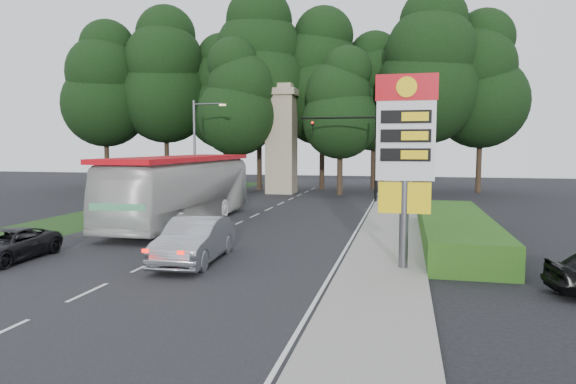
% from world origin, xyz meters
% --- Properties ---
extents(ground, '(120.00, 120.00, 0.00)m').
position_xyz_m(ground, '(0.00, 0.00, 0.00)').
color(ground, black).
rests_on(ground, ground).
extents(road_surface, '(14.00, 80.00, 0.02)m').
position_xyz_m(road_surface, '(0.00, 12.00, 0.01)').
color(road_surface, black).
rests_on(road_surface, ground).
extents(sidewalk_right, '(3.00, 80.00, 0.12)m').
position_xyz_m(sidewalk_right, '(8.50, 12.00, 0.06)').
color(sidewalk_right, gray).
rests_on(sidewalk_right, ground).
extents(grass_verge_left, '(5.00, 50.00, 0.02)m').
position_xyz_m(grass_verge_left, '(-9.50, 18.00, 0.01)').
color(grass_verge_left, '#193814').
rests_on(grass_verge_left, ground).
extents(hedge, '(3.00, 14.00, 1.20)m').
position_xyz_m(hedge, '(11.50, 8.00, 0.60)').
color(hedge, '#294D14').
rests_on(hedge, ground).
extents(gas_station_pylon, '(2.10, 0.45, 6.85)m').
position_xyz_m(gas_station_pylon, '(9.20, 1.99, 4.45)').
color(gas_station_pylon, '#59595E').
rests_on(gas_station_pylon, ground).
extents(traffic_signal_mast, '(6.10, 0.35, 7.20)m').
position_xyz_m(traffic_signal_mast, '(5.68, 24.00, 4.67)').
color(traffic_signal_mast, black).
rests_on(traffic_signal_mast, ground).
extents(streetlight_signs, '(2.75, 0.98, 8.00)m').
position_xyz_m(streetlight_signs, '(-6.99, 22.01, 4.44)').
color(streetlight_signs, '#59595E').
rests_on(streetlight_signs, ground).
extents(monument, '(3.00, 3.00, 10.05)m').
position_xyz_m(monument, '(-2.00, 30.00, 5.10)').
color(monument, gray).
rests_on(monument, ground).
extents(tree_far_west, '(8.96, 8.96, 17.60)m').
position_xyz_m(tree_far_west, '(-22.00, 33.00, 10.68)').
color(tree_far_west, '#2D2116').
rests_on(tree_far_west, ground).
extents(tree_west_mid, '(9.80, 9.80, 19.25)m').
position_xyz_m(tree_west_mid, '(-16.00, 35.00, 11.69)').
color(tree_west_mid, '#2D2116').
rests_on(tree_west_mid, ground).
extents(tree_west_near, '(8.40, 8.40, 16.50)m').
position_xyz_m(tree_west_near, '(-10.00, 37.00, 10.02)').
color(tree_west_near, '#2D2116').
rests_on(tree_west_near, ground).
extents(tree_center_left, '(10.08, 10.08, 19.80)m').
position_xyz_m(tree_center_left, '(-5.00, 33.00, 12.02)').
color(tree_center_left, '#2D2116').
rests_on(tree_center_left, ground).
extents(tree_center_right, '(9.24, 9.24, 18.15)m').
position_xyz_m(tree_center_right, '(1.00, 35.00, 11.02)').
color(tree_center_right, '#2D2116').
rests_on(tree_center_right, ground).
extents(tree_east_near, '(8.12, 8.12, 15.95)m').
position_xyz_m(tree_east_near, '(6.00, 37.00, 9.68)').
color(tree_east_near, '#2D2116').
rests_on(tree_east_near, ground).
extents(tree_east_mid, '(9.52, 9.52, 18.70)m').
position_xyz_m(tree_east_mid, '(11.00, 33.00, 11.35)').
color(tree_east_mid, '#2D2116').
rests_on(tree_east_mid, ground).
extents(tree_far_east, '(8.68, 8.68, 17.05)m').
position_xyz_m(tree_far_east, '(16.00, 35.00, 10.35)').
color(tree_far_east, '#2D2116').
rests_on(tree_far_east, ground).
extents(tree_monument_left, '(7.28, 7.28, 14.30)m').
position_xyz_m(tree_monument_left, '(-6.00, 29.00, 8.68)').
color(tree_monument_left, '#2D2116').
rests_on(tree_monument_left, ground).
extents(tree_monument_right, '(6.72, 6.72, 13.20)m').
position_xyz_m(tree_monument_right, '(3.50, 29.50, 8.01)').
color(tree_monument_right, '#2D2116').
rests_on(tree_monument_right, ground).
extents(transit_bus, '(3.26, 13.74, 3.82)m').
position_xyz_m(transit_bus, '(-3.02, 10.40, 1.91)').
color(transit_bus, silver).
rests_on(transit_bus, ground).
extents(sedan_silver, '(2.16, 5.30, 1.71)m').
position_xyz_m(sedan_silver, '(1.50, 1.57, 0.85)').
color(sedan_silver, '#A1A3A9').
rests_on(sedan_silver, ground).
extents(suv_charcoal, '(2.14, 4.45, 1.22)m').
position_xyz_m(suv_charcoal, '(-5.58, 0.14, 0.61)').
color(suv_charcoal, black).
rests_on(suv_charcoal, ground).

